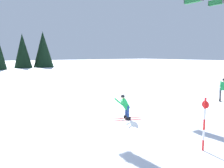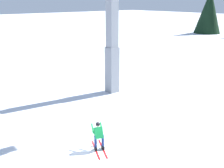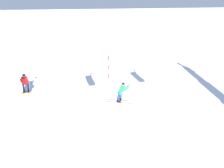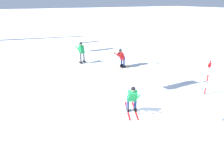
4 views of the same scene
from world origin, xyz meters
name	(u,v)px [view 2 (image 2 of 4)]	position (x,y,z in m)	size (l,w,h in m)	color
ground_plane	(90,147)	(0.00, 0.00, 0.00)	(260.00, 260.00, 0.00)	white
skier_carving_main	(98,134)	(0.33, 0.31, 0.78)	(1.81, 1.19, 1.50)	red
lift_tower_near	(112,33)	(-5.80, 6.34, 4.78)	(0.84, 3.08, 11.52)	gray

